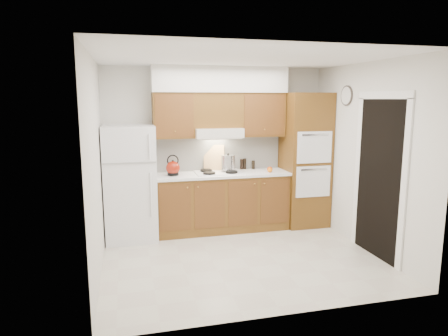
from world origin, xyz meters
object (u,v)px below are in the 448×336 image
(stock_pot, at_px, (228,163))
(fridge, at_px, (130,183))
(kettle, at_px, (173,168))
(oven_cabinet, at_px, (305,160))

(stock_pot, bearing_deg, fridge, -175.82)
(fridge, relative_size, stock_pot, 7.30)
(kettle, distance_m, stock_pot, 0.90)
(fridge, relative_size, oven_cabinet, 0.78)
(fridge, distance_m, kettle, 0.68)
(kettle, relative_size, stock_pot, 0.91)
(fridge, bearing_deg, kettle, 1.58)
(fridge, distance_m, stock_pot, 1.57)
(kettle, bearing_deg, fridge, -156.96)
(kettle, bearing_deg, stock_pot, 27.51)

